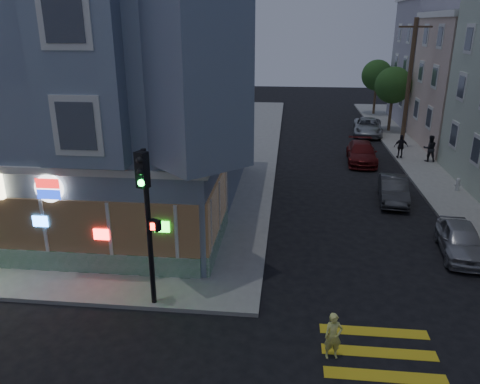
% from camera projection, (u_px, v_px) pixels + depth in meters
% --- Properties ---
extents(ground, '(120.00, 120.00, 0.00)m').
position_uv_depth(ground, '(147.00, 353.00, 13.17)').
color(ground, black).
rests_on(ground, ground).
extents(sidewalk_nw, '(33.00, 42.00, 0.15)m').
position_uv_depth(sidewalk_nw, '(64.00, 143.00, 36.01)').
color(sidewalk_nw, gray).
rests_on(sidewalk_nw, ground).
extents(corner_building, '(14.60, 14.60, 11.40)m').
position_uv_depth(corner_building, '(83.00, 89.00, 22.07)').
color(corner_building, slate).
rests_on(corner_building, sidewalk_nw).
extents(row_house_d, '(12.00, 8.60, 10.50)m').
position_uv_depth(row_house_d, '(471.00, 64.00, 41.20)').
color(row_house_d, gray).
rests_on(row_house_d, sidewalk_ne).
extents(utility_pole, '(2.20, 0.30, 9.00)m').
position_uv_depth(utility_pole, '(409.00, 83.00, 32.79)').
color(utility_pole, '#4C3826').
rests_on(utility_pole, sidewalk_ne).
extents(street_tree_near, '(3.00, 3.00, 5.30)m').
position_uv_depth(street_tree_near, '(393.00, 85.00, 38.68)').
color(street_tree_near, '#4C3826').
rests_on(street_tree_near, sidewalk_ne).
extents(street_tree_far, '(3.00, 3.00, 5.30)m').
position_uv_depth(street_tree_far, '(377.00, 75.00, 46.16)').
color(street_tree_far, '#4C3826').
rests_on(street_tree_far, sidewalk_ne).
extents(running_child, '(0.56, 0.43, 1.38)m').
position_uv_depth(running_child, '(333.00, 336.00, 12.78)').
color(running_child, '#F2F67E').
rests_on(running_child, ground).
extents(pedestrian_a, '(0.85, 0.67, 1.74)m').
position_uv_depth(pedestrian_a, '(430.00, 148.00, 30.71)').
color(pedestrian_a, black).
rests_on(pedestrian_a, sidewalk_ne).
extents(pedestrian_b, '(0.96, 0.47, 1.58)m').
position_uv_depth(pedestrian_b, '(401.00, 146.00, 31.52)').
color(pedestrian_b, black).
rests_on(pedestrian_b, sidewalk_ne).
extents(parked_car_a, '(1.94, 3.93, 1.29)m').
position_uv_depth(parked_car_a, '(461.00, 240.00, 18.57)').
color(parked_car_a, '#A0A2A8').
rests_on(parked_car_a, ground).
extents(parked_car_b, '(1.78, 3.99, 1.27)m').
position_uv_depth(parked_car_b, '(393.00, 190.00, 24.21)').
color(parked_car_b, '#343639').
rests_on(parked_car_b, ground).
extents(parked_car_c, '(2.16, 4.69, 1.33)m').
position_uv_depth(parked_car_c, '(362.00, 153.00, 31.02)').
color(parked_car_c, maroon).
rests_on(parked_car_c, ground).
extents(parked_car_d, '(2.81, 5.11, 1.36)m').
position_uv_depth(parked_car_d, '(368.00, 127.00, 38.77)').
color(parked_car_d, '#A4AAAF').
rests_on(parked_car_d, ground).
extents(traffic_signal, '(0.66, 0.58, 5.16)m').
position_uv_depth(traffic_signal, '(146.00, 204.00, 14.01)').
color(traffic_signal, black).
rests_on(traffic_signal, sidewalk_nw).
extents(fire_hydrant, '(0.41, 0.24, 0.71)m').
position_uv_depth(fire_hydrant, '(458.00, 184.00, 25.42)').
color(fire_hydrant, silver).
rests_on(fire_hydrant, sidewalk_ne).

